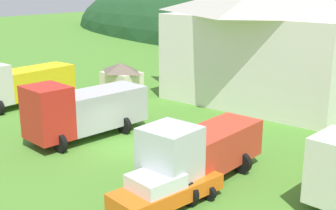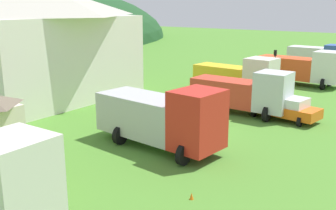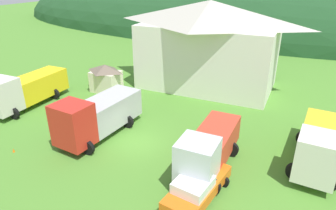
{
  "view_description": "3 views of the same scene",
  "coord_description": "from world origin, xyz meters",
  "px_view_note": "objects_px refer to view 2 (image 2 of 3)",
  "views": [
    {
      "loc": [
        17.53,
        -17.27,
        9.43
      ],
      "look_at": [
        1.3,
        2.15,
        2.46
      ],
      "focal_mm": 47.86,
      "sensor_mm": 36.0,
      "label": 1
    },
    {
      "loc": [
        -20.57,
        -12.8,
        7.93
      ],
      "look_at": [
        0.08,
        1.91,
        1.45
      ],
      "focal_mm": 42.12,
      "sensor_mm": 36.0,
      "label": 2
    },
    {
      "loc": [
        10.37,
        -17.0,
        12.16
      ],
      "look_at": [
        1.01,
        3.21,
        2.15
      ],
      "focal_mm": 31.92,
      "sensor_mm": 36.0,
      "label": 3
    }
  ],
  "objects_px": {
    "box_truck_blue": "(318,57)",
    "traffic_light_east": "(275,64)",
    "tow_truck_silver": "(245,92)",
    "heavy_rig_white": "(303,67)",
    "depot_building": "(49,42)",
    "traffic_cone_near_pickup": "(192,199)",
    "crane_truck_red": "(163,117)",
    "heavy_rig_striped": "(240,75)",
    "service_pickup_orange": "(284,108)"
  },
  "relations": [
    {
      "from": "heavy_rig_striped",
      "to": "tow_truck_silver",
      "type": "bearing_deg",
      "value": -57.29
    },
    {
      "from": "depot_building",
      "to": "box_truck_blue",
      "type": "distance_m",
      "value": 31.77
    },
    {
      "from": "tow_truck_silver",
      "to": "traffic_light_east",
      "type": "bearing_deg",
      "value": 100.58
    },
    {
      "from": "box_truck_blue",
      "to": "traffic_cone_near_pickup",
      "type": "relative_size",
      "value": 11.27
    },
    {
      "from": "box_truck_blue",
      "to": "traffic_light_east",
      "type": "bearing_deg",
      "value": -92.0
    },
    {
      "from": "heavy_rig_striped",
      "to": "traffic_cone_near_pickup",
      "type": "bearing_deg",
      "value": -65.53
    },
    {
      "from": "crane_truck_red",
      "to": "traffic_light_east",
      "type": "xyz_separation_m",
      "value": [
        20.39,
        1.3,
        0.41
      ]
    },
    {
      "from": "heavy_rig_white",
      "to": "depot_building",
      "type": "bearing_deg",
      "value": -127.27
    },
    {
      "from": "crane_truck_red",
      "to": "service_pickup_orange",
      "type": "xyz_separation_m",
      "value": [
        9.66,
        -3.57,
        -1.02
      ]
    },
    {
      "from": "heavy_rig_striped",
      "to": "traffic_cone_near_pickup",
      "type": "xyz_separation_m",
      "value": [
        -20.07,
        -7.44,
        -1.67
      ]
    },
    {
      "from": "box_truck_blue",
      "to": "traffic_light_east",
      "type": "relative_size",
      "value": 1.84
    },
    {
      "from": "heavy_rig_white",
      "to": "traffic_light_east",
      "type": "xyz_separation_m",
      "value": [
        -2.52,
        2.02,
        0.47
      ]
    },
    {
      "from": "heavy_rig_white",
      "to": "traffic_light_east",
      "type": "distance_m",
      "value": 3.27
    },
    {
      "from": "crane_truck_red",
      "to": "box_truck_blue",
      "type": "height_order",
      "value": "crane_truck_red"
    },
    {
      "from": "depot_building",
      "to": "heavy_rig_white",
      "type": "relative_size",
      "value": 1.86
    },
    {
      "from": "service_pickup_orange",
      "to": "traffic_light_east",
      "type": "xyz_separation_m",
      "value": [
        10.73,
        4.88,
        1.43
      ]
    },
    {
      "from": "crane_truck_red",
      "to": "tow_truck_silver",
      "type": "xyz_separation_m",
      "value": [
        9.36,
        -0.67,
        -0.17
      ]
    },
    {
      "from": "heavy_rig_striped",
      "to": "box_truck_blue",
      "type": "height_order",
      "value": "heavy_rig_striped"
    },
    {
      "from": "crane_truck_red",
      "to": "heavy_rig_white",
      "type": "xyz_separation_m",
      "value": [
        22.91,
        -0.72,
        -0.06
      ]
    },
    {
      "from": "depot_building",
      "to": "crane_truck_red",
      "type": "distance_m",
      "value": 15.69
    },
    {
      "from": "service_pickup_orange",
      "to": "tow_truck_silver",
      "type": "bearing_deg",
      "value": -165.72
    },
    {
      "from": "service_pickup_orange",
      "to": "traffic_light_east",
      "type": "relative_size",
      "value": 1.49
    },
    {
      "from": "depot_building",
      "to": "heavy_rig_striped",
      "type": "distance_m",
      "value": 16.99
    },
    {
      "from": "tow_truck_silver",
      "to": "service_pickup_orange",
      "type": "bearing_deg",
      "value": 6.32
    },
    {
      "from": "tow_truck_silver",
      "to": "traffic_cone_near_pickup",
      "type": "distance_m",
      "value": 14.24
    },
    {
      "from": "crane_truck_red",
      "to": "traffic_light_east",
      "type": "height_order",
      "value": "crane_truck_red"
    },
    {
      "from": "traffic_cone_near_pickup",
      "to": "heavy_rig_white",
      "type": "bearing_deg",
      "value": 8.09
    },
    {
      "from": "box_truck_blue",
      "to": "service_pickup_orange",
      "type": "relative_size",
      "value": 1.24
    },
    {
      "from": "traffic_cone_near_pickup",
      "to": "box_truck_blue",
      "type": "bearing_deg",
      "value": 7.63
    },
    {
      "from": "heavy_rig_striped",
      "to": "traffic_cone_near_pickup",
      "type": "relative_size",
      "value": 13.49
    },
    {
      "from": "heavy_rig_white",
      "to": "traffic_light_east",
      "type": "relative_size",
      "value": 2.29
    },
    {
      "from": "heavy_rig_striped",
      "to": "service_pickup_orange",
      "type": "height_order",
      "value": "heavy_rig_striped"
    },
    {
      "from": "service_pickup_orange",
      "to": "traffic_cone_near_pickup",
      "type": "distance_m",
      "value": 13.95
    },
    {
      "from": "heavy_rig_white",
      "to": "tow_truck_silver",
      "type": "bearing_deg",
      "value": -87.79
    },
    {
      "from": "box_truck_blue",
      "to": "service_pickup_orange",
      "type": "distance_m",
      "value": 23.0
    },
    {
      "from": "tow_truck_silver",
      "to": "crane_truck_red",
      "type": "bearing_deg",
      "value": -93.64
    },
    {
      "from": "heavy_rig_striped",
      "to": "depot_building",
      "type": "bearing_deg",
      "value": -131.63
    },
    {
      "from": "tow_truck_silver",
      "to": "box_truck_blue",
      "type": "bearing_deg",
      "value": 92.91
    },
    {
      "from": "depot_building",
      "to": "traffic_light_east",
      "type": "relative_size",
      "value": 4.26
    },
    {
      "from": "depot_building",
      "to": "heavy_rig_striped",
      "type": "relative_size",
      "value": 1.94
    },
    {
      "from": "tow_truck_silver",
      "to": "traffic_light_east",
      "type": "height_order",
      "value": "traffic_light_east"
    },
    {
      "from": "depot_building",
      "to": "traffic_light_east",
      "type": "xyz_separation_m",
      "value": [
        16.19,
        -13.52,
        -2.61
      ]
    },
    {
      "from": "box_truck_blue",
      "to": "tow_truck_silver",
      "type": "bearing_deg",
      "value": -84.81
    },
    {
      "from": "heavy_rig_white",
      "to": "service_pickup_orange",
      "type": "relative_size",
      "value": 1.54
    },
    {
      "from": "crane_truck_red",
      "to": "tow_truck_silver",
      "type": "height_order",
      "value": "crane_truck_red"
    },
    {
      "from": "depot_building",
      "to": "heavy_rig_striped",
      "type": "bearing_deg",
      "value": -45.77
    },
    {
      "from": "depot_building",
      "to": "traffic_cone_near_pickup",
      "type": "height_order",
      "value": "depot_building"
    },
    {
      "from": "depot_building",
      "to": "traffic_cone_near_pickup",
      "type": "bearing_deg",
      "value": -113.49
    },
    {
      "from": "crane_truck_red",
      "to": "tow_truck_silver",
      "type": "relative_size",
      "value": 1.08
    },
    {
      "from": "depot_building",
      "to": "tow_truck_silver",
      "type": "relative_size",
      "value": 2.08
    }
  ]
}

